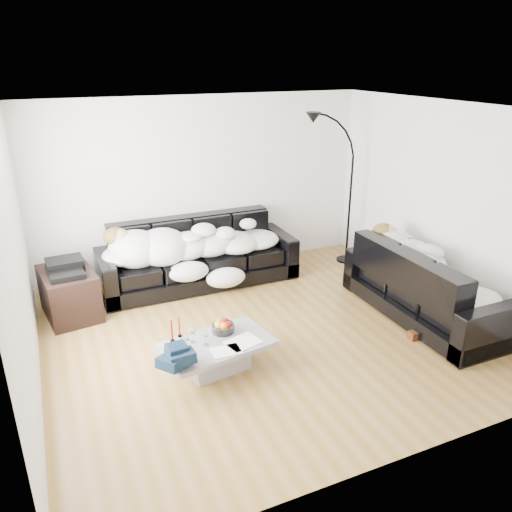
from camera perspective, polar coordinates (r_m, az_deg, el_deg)
name	(u,v)px	position (r m, az deg, el deg)	size (l,w,h in m)	color
ground	(266,334)	(6.03, 1.16, -8.94)	(5.00, 5.00, 0.00)	olive
wall_back	(203,186)	(7.50, -6.04, 7.95)	(5.00, 0.02, 2.60)	silver
wall_left	(18,268)	(5.04, -25.53, -1.20)	(0.02, 4.50, 2.60)	silver
wall_right	(443,206)	(6.87, 20.63, 5.36)	(0.02, 4.50, 2.60)	silver
ceiling	(268,109)	(5.20, 1.38, 16.46)	(5.00, 5.00, 0.00)	white
sofa_back	(198,253)	(7.22, -6.62, 0.34)	(2.80, 0.97, 0.91)	black
sofa_right	(427,283)	(6.60, 18.92, -2.93)	(2.25, 0.96, 0.91)	black
sleeper_back	(199,241)	(7.10, -6.56, 1.70)	(2.37, 0.82, 0.47)	white
sleeper_right	(429,268)	(6.52, 19.13, -1.33)	(1.93, 0.81, 0.47)	white
teal_cushion	(390,246)	(6.94, 15.05, 1.14)	(0.36, 0.30, 0.20)	#0B504F
coffee_table	(217,356)	(5.36, -4.44, -11.31)	(1.12, 0.65, 0.33)	#939699
fruit_bowl	(223,326)	(5.41, -3.80, -7.96)	(0.24, 0.24, 0.15)	white
wine_glass_a	(192,335)	(5.25, -7.32, -8.93)	(0.07, 0.07, 0.18)	white
wine_glass_b	(186,342)	(5.16, -7.95, -9.67)	(0.07, 0.07, 0.16)	white
wine_glass_c	(206,338)	(5.20, -5.76, -9.30)	(0.07, 0.07, 0.16)	white
candle_left	(172,331)	(5.28, -9.59, -8.48)	(0.05, 0.05, 0.25)	maroon
candle_right	(179,327)	(5.36, -8.76, -8.05)	(0.04, 0.04, 0.23)	maroon
newspaper_a	(243,342)	(5.25, -1.53, -9.77)	(0.35, 0.27, 0.01)	silver
newspaper_b	(226,350)	(5.12, -3.46, -10.73)	(0.30, 0.21, 0.01)	silver
navy_jacket	(179,351)	(4.88, -8.80, -10.68)	(0.32, 0.27, 0.16)	black
shoes	(421,329)	(6.34, 18.38, -7.97)	(0.49, 0.36, 0.11)	#472311
av_cabinet	(69,293)	(6.75, -20.54, -4.03)	(0.60, 0.88, 0.60)	black
stereo	(65,267)	(6.61, -20.96, -1.16)	(0.44, 0.34, 0.13)	black
floor_lamp	(350,198)	(7.92, 10.71, 6.51)	(0.76, 0.30, 2.08)	black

